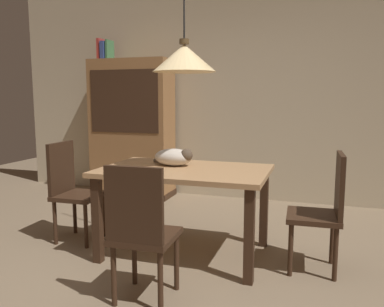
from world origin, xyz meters
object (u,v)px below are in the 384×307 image
Objects in this scene: chair_left_side at (71,187)px; book_blue_wide at (106,51)px; chair_near_front at (141,228)px; book_red_tall at (102,50)px; dining_table at (185,180)px; cat_sleeping at (174,157)px; hutch_bookcase at (132,131)px; book_green_slim at (110,50)px; chair_right_side at (324,207)px; pendant_lamp at (185,58)px.

book_blue_wide is (-0.61, 1.76, 1.46)m from chair_left_side.
chair_near_front is 3.52m from book_red_tall.
cat_sleeping is (-0.13, 0.10, 0.18)m from dining_table.
cat_sleeping is at bearing 97.76° from chair_near_front.
cat_sleeping is 1.40× the size of book_red_tall.
hutch_bookcase is at bearing 97.79° from chair_left_side.
dining_table is 2.77m from book_green_slim.
chair_left_side is 2.36m from book_green_slim.
hutch_bookcase is 6.61× the size of book_red_tall.
book_green_slim reaches higher than cat_sleeping.
hutch_bookcase is at bearing -0.23° from book_blue_wide.
chair_left_side is (-1.13, 0.88, 0.00)m from chair_near_front.
chair_right_side is 3.72m from book_red_tall.
pendant_lamp is at bearing -52.13° from hutch_bookcase.
book_blue_wide is at bearing 0.00° from book_red_tall.
hutch_bookcase is 1.13m from book_green_slim.
chair_left_side is at bearing -82.21° from hutch_bookcase.
dining_table is 1.51× the size of chair_near_front.
book_red_tall is (-0.67, 1.76, 1.48)m from chair_left_side.
book_blue_wide reaches higher than dining_table.
chair_right_side is 0.50× the size of hutch_bookcase.
chair_near_front is 3.32× the size of book_red_tall.
cat_sleeping is at bearing 143.02° from pendant_lamp.
chair_right_side is 1.43m from chair_near_front.
pendant_lamp reaches higher than book_blue_wide.
chair_right_side is 1.61m from pendant_lamp.
cat_sleeping is 2.07m from hutch_bookcase.
chair_right_side is at bearing -35.13° from hutch_bookcase.
chair_left_side is at bearing -174.26° from cat_sleeping.
chair_left_side is (-1.13, -0.00, -0.14)m from dining_table.
book_red_tall is at bearing 149.00° from chair_right_side.
cat_sleeping is (1.00, 0.10, 0.32)m from chair_left_side.
book_blue_wide reaches higher than chair_near_front.
book_blue_wide reaches higher than cat_sleeping.
chair_near_front is at bearing -89.82° from pendant_lamp.
book_blue_wide is at bearing 179.77° from hutch_bookcase.
pendant_lamp is (0.00, 0.00, 1.01)m from dining_table.
dining_table is 0.76× the size of hutch_bookcase.
chair_right_side reaches higher than cat_sleeping.
book_green_slim is at bearing 132.95° from cat_sleeping.
book_green_slim is (-1.68, 1.76, 1.33)m from dining_table.
chair_near_front is at bearing -37.76° from chair_left_side.
book_red_tall is at bearing 135.60° from pendant_lamp.
pendant_lamp is (1.13, 0.00, 1.15)m from chair_left_side.
chair_left_side is at bearing -72.65° from book_green_slim.
book_red_tall is (-1.80, 1.76, 1.34)m from dining_table.
book_red_tall reaches higher than chair_near_front.
dining_table is 2.24m from hutch_bookcase.
book_red_tall is at bearing 135.08° from cat_sleeping.
chair_right_side is 3.88× the size of book_blue_wide.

